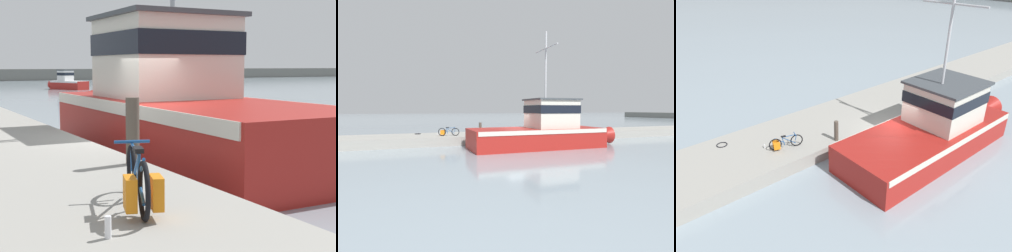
# 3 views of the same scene
# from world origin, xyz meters

# --- Properties ---
(ground_plane) EXTENTS (320.00, 320.00, 0.00)m
(ground_plane) POSITION_xyz_m (0.00, 0.00, 0.00)
(ground_plane) COLOR #84939E
(dock_pier) EXTENTS (4.65, 80.00, 0.70)m
(dock_pier) POSITION_xyz_m (-3.48, 0.00, 0.35)
(dock_pier) COLOR gray
(dock_pier) RESTS_ON ground_plane
(fishing_boat_main) EXTENTS (3.90, 11.87, 8.70)m
(fishing_boat_main) POSITION_xyz_m (1.70, 1.11, 1.35)
(fishing_boat_main) COLOR maroon
(fishing_boat_main) RESTS_ON ground_plane
(bicycle_touring) EXTENTS (0.75, 1.67, 0.72)m
(bicycle_touring) POSITION_xyz_m (-2.50, -5.57, 1.03)
(bicycle_touring) COLOR black
(bicycle_touring) RESTS_ON dock_pier
(mooring_post) EXTENTS (0.23, 0.23, 1.11)m
(mooring_post) POSITION_xyz_m (-1.41, -3.00, 1.25)
(mooring_post) COLOR #51473D
(mooring_post) RESTS_ON dock_pier
(hose_coil) EXTENTS (0.55, 0.55, 0.04)m
(hose_coil) POSITION_xyz_m (-4.85, -7.79, 0.72)
(hose_coil) COLOR black
(hose_coil) RESTS_ON dock_pier
(water_bottle_on_curb) EXTENTS (0.07, 0.07, 0.22)m
(water_bottle_on_curb) POSITION_xyz_m (-3.15, -6.26, 0.81)
(water_bottle_on_curb) COLOR silver
(water_bottle_on_curb) RESTS_ON dock_pier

